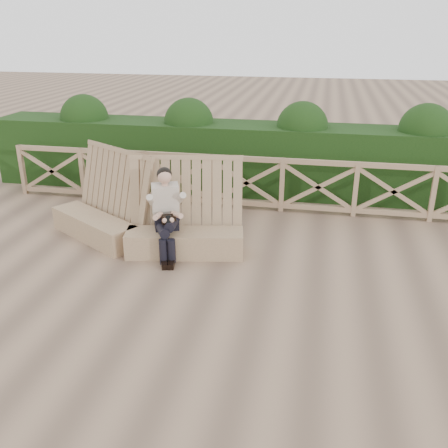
# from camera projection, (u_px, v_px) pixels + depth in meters

# --- Properties ---
(ground) EXTENTS (60.00, 60.00, 0.00)m
(ground) POSITION_uv_depth(u_px,v_px,m) (207.00, 292.00, 7.11)
(ground) COLOR brown
(ground) RESTS_ON ground
(bench) EXTENTS (3.67, 1.68, 1.55)m
(bench) POSITION_uv_depth(u_px,v_px,m) (140.00, 223.00, 8.50)
(bench) COLOR #866A4D
(bench) RESTS_ON ground
(woman) EXTENTS (0.59, 0.97, 1.45)m
(woman) POSITION_uv_depth(u_px,v_px,m) (166.00, 211.00, 8.01)
(woman) COLOR black
(woman) RESTS_ON ground
(guardrail) EXTENTS (10.10, 0.09, 1.10)m
(guardrail) POSITION_uv_depth(u_px,v_px,m) (246.00, 183.00, 10.08)
(guardrail) COLOR #84674D
(guardrail) RESTS_ON ground
(hedge) EXTENTS (12.00, 1.20, 1.50)m
(hedge) POSITION_uv_depth(u_px,v_px,m) (255.00, 158.00, 11.09)
(hedge) COLOR black
(hedge) RESTS_ON ground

